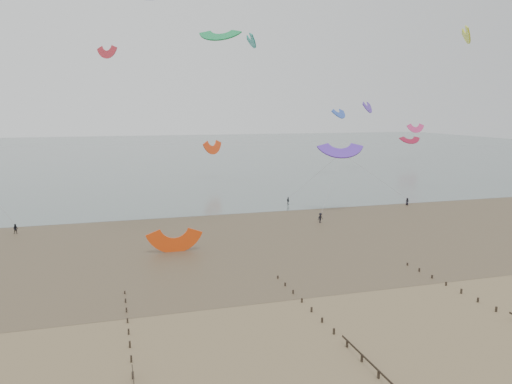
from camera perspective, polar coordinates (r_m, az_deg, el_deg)
ground at (r=49.68m, az=2.64°, el=-14.69°), size 500.00×500.00×0.00m
sea_and_shore at (r=80.56m, az=-8.20°, el=-5.23°), size 500.00×665.00×0.03m
kitesurfers at (r=99.65m, az=8.04°, el=-1.87°), size 160.77×19.20×1.85m
grounded_kite at (r=73.24m, az=-9.26°, el=-6.76°), size 6.79×5.36×3.65m
kites_airborne at (r=128.54m, az=-15.29°, el=10.38°), size 252.04×122.49×39.97m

